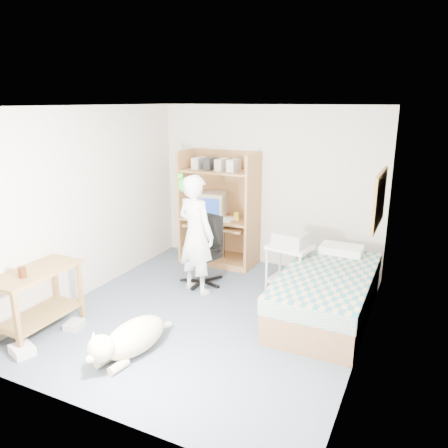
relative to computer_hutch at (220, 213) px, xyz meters
name	(u,v)px	position (x,y,z in m)	size (l,w,h in m)	color
floor	(209,314)	(0.70, -1.74, -0.82)	(4.00, 4.00, 0.00)	#4A5465
wall_back	(268,187)	(0.70, 0.26, 0.43)	(3.60, 0.02, 2.50)	beige
wall_right	(369,237)	(2.50, -1.74, 0.43)	(0.02, 4.00, 2.50)	beige
wall_left	(89,202)	(-1.10, -1.74, 0.43)	(0.02, 4.00, 2.50)	beige
ceiling	(207,106)	(0.70, -1.74, 1.68)	(3.60, 4.00, 0.02)	white
computer_hutch	(220,213)	(0.00, 0.00, 0.00)	(1.20, 0.63, 1.80)	brown
bed	(327,293)	(2.00, -1.12, -0.53)	(1.02, 2.02, 0.66)	brown
side_desk	(37,292)	(-0.85, -2.94, -0.33)	(0.50, 1.00, 0.75)	brown
corkboard	(379,199)	(2.47, -0.84, 0.63)	(0.04, 0.94, 0.66)	#9E7647
office_chair	(205,260)	(0.18, -0.88, -0.47)	(0.56, 0.56, 0.98)	black
person	(196,234)	(0.22, -1.19, 0.00)	(0.60, 0.39, 1.64)	white
parrot	(182,183)	(0.01, -1.17, 0.68)	(0.12, 0.21, 0.33)	#138513
dog	(130,338)	(0.38, -2.89, -0.63)	(0.49, 1.18, 0.44)	beige
printer_cart	(289,261)	(1.38, -0.67, -0.38)	(0.63, 0.54, 0.67)	silver
printer	(290,239)	(1.38, -0.67, -0.06)	(0.42, 0.32, 0.18)	#A5A5A0
crt_monitor	(214,204)	(-0.12, 0.01, 0.14)	(0.45, 0.47, 0.37)	beige
keyboard	(213,224)	(-0.05, -0.16, -0.15)	(0.45, 0.16, 0.03)	beige
pencil_cup	(237,216)	(0.33, -0.09, 0.00)	(0.08, 0.08, 0.12)	yellow
drink_glass	(22,272)	(-0.80, -3.13, -0.01)	(0.08, 0.08, 0.12)	#3D1B09
floor_box_a	(22,350)	(-0.65, -3.37, -0.77)	(0.25, 0.20, 0.10)	silver
floor_box_b	(74,325)	(-0.56, -2.72, -0.78)	(0.18, 0.22, 0.08)	#AAAAA5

